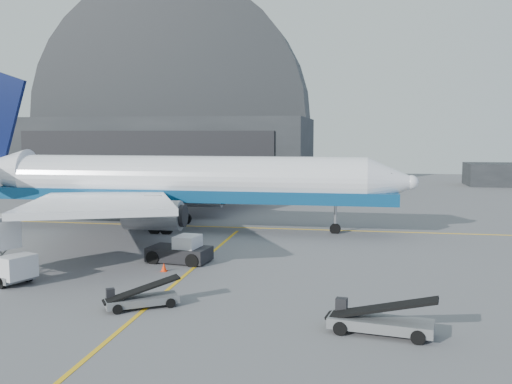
% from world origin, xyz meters
% --- Properties ---
extents(ground, '(200.00, 200.00, 0.00)m').
position_xyz_m(ground, '(0.00, 0.00, 0.00)').
color(ground, '#565659').
rests_on(ground, ground).
extents(taxi_lines, '(80.00, 42.12, 0.02)m').
position_xyz_m(taxi_lines, '(0.00, 12.67, 0.01)').
color(taxi_lines, yellow).
rests_on(taxi_lines, ground).
extents(hangar, '(50.00, 28.30, 28.00)m').
position_xyz_m(hangar, '(-22.00, 64.95, 9.54)').
color(hangar, black).
rests_on(hangar, ground).
extents(distant_bldg_a, '(14.00, 8.00, 4.00)m').
position_xyz_m(distant_bldg_a, '(38.00, 72.00, 0.00)').
color(distant_bldg_a, black).
rests_on(distant_bldg_a, ground).
extents(airliner, '(47.59, 46.15, 16.70)m').
position_xyz_m(airliner, '(-6.84, 18.25, 4.67)').
color(airliner, white).
rests_on(airliner, ground).
extents(pushback_tug, '(4.76, 3.19, 2.06)m').
position_xyz_m(pushback_tug, '(-1.43, 4.31, 0.77)').
color(pushback_tug, black).
rests_on(pushback_tug, ground).
extents(belt_loader_a, '(4.01, 3.23, 1.59)m').
position_xyz_m(belt_loader_a, '(-0.31, -6.64, 0.49)').
color(belt_loader_a, slate).
rests_on(belt_loader_a, ground).
extents(belt_loader_b, '(5.29, 2.51, 1.98)m').
position_xyz_m(belt_loader_b, '(12.32, -8.57, 0.61)').
color(belt_loader_b, slate).
rests_on(belt_loader_b, ground).
extents(traffic_cone, '(0.40, 0.40, 0.58)m').
position_xyz_m(traffic_cone, '(-1.75, 1.38, 0.28)').
color(traffic_cone, '#FF3208').
rests_on(traffic_cone, ground).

